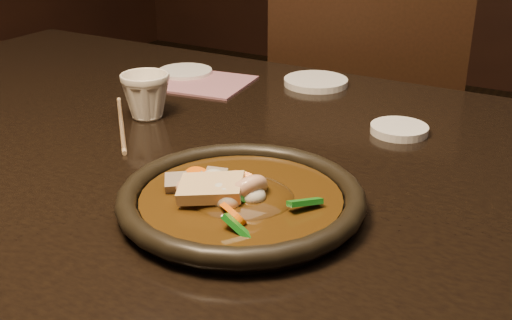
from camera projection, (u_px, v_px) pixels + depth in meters
The scene contains 10 objects.
table at pixel (214, 192), 0.97m from camera, with size 1.60×0.90×0.75m.
chair at pixel (366, 136), 1.60m from camera, with size 0.54×0.54×0.96m.
plate at pixel (241, 200), 0.75m from camera, with size 0.29×0.29×0.03m.
stirfry at pixel (234, 195), 0.75m from camera, with size 0.19×0.14×0.06m.
soy_dish at pixel (399, 129), 0.98m from camera, with size 0.09×0.09×0.01m, color white.
saucer_left at pixel (185, 72), 1.27m from camera, with size 0.11×0.11×0.01m, color white.
saucer_right at pixel (316, 82), 1.21m from camera, with size 0.12×0.12×0.01m, color white.
tea_cup at pixel (146, 94), 1.03m from camera, with size 0.08×0.07×0.08m, color white.
chopsticks at pixel (121, 123), 1.01m from camera, with size 0.17×0.19×0.01m.
napkin at pixel (207, 83), 1.22m from camera, with size 0.15×0.15×0.00m, color #9B5F6D.
Camera 1 is at (0.49, -0.72, 1.11)m, focal length 45.00 mm.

